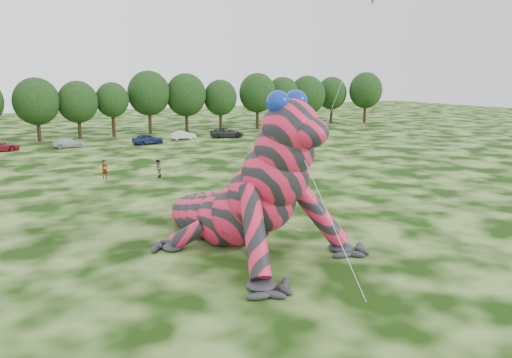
{
  "coord_description": "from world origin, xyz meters",
  "views": [
    {
      "loc": [
        -16.09,
        -24.19,
        9.98
      ],
      "look_at": [
        -2.91,
        0.78,
        4.0
      ],
      "focal_mm": 35.0,
      "sensor_mm": 36.0,
      "label": 1
    }
  ],
  "objects_px": {
    "spectator_3": "(286,148)",
    "tree_12": "(220,105)",
    "tree_16": "(332,100)",
    "spectator_0": "(105,169)",
    "inflatable_gecko": "(227,168)",
    "tree_13": "(257,101)",
    "car_3": "(70,143)",
    "car_7": "(282,131)",
    "spectator_1": "(158,169)",
    "spectator_5": "(250,176)",
    "spectator_2": "(262,145)",
    "tree_9": "(113,110)",
    "tree_7": "(37,110)",
    "tree_10": "(149,102)",
    "tree_17": "(365,98)",
    "tree_8": "(78,110)",
    "car_2": "(0,146)",
    "flying_kite": "(368,11)",
    "tree_14": "(283,102)",
    "car_5": "(183,135)",
    "tree_15": "(307,101)",
    "tree_11": "(186,103)",
    "car_6": "(227,133)",
    "car_4": "(148,139)"
  },
  "relations": [
    {
      "from": "car_7",
      "to": "spectator_1",
      "type": "height_order",
      "value": "spectator_1"
    },
    {
      "from": "inflatable_gecko",
      "to": "spectator_1",
      "type": "distance_m",
      "value": 21.12
    },
    {
      "from": "car_3",
      "to": "spectator_3",
      "type": "distance_m",
      "value": 29.99
    },
    {
      "from": "tree_14",
      "to": "car_5",
      "type": "xyz_separation_m",
      "value": [
        -23.62,
        -9.49,
        -4.06
      ]
    },
    {
      "from": "tree_12",
      "to": "spectator_5",
      "type": "height_order",
      "value": "tree_12"
    },
    {
      "from": "car_3",
      "to": "tree_17",
      "type": "bearing_deg",
      "value": -71.9
    },
    {
      "from": "tree_10",
      "to": "car_4",
      "type": "relative_size",
      "value": 2.41
    },
    {
      "from": "tree_12",
      "to": "tree_17",
      "type": "distance_m",
      "value": 31.96
    },
    {
      "from": "tree_7",
      "to": "car_6",
      "type": "relative_size",
      "value": 1.77
    },
    {
      "from": "tree_8",
      "to": "spectator_3",
      "type": "height_order",
      "value": "tree_8"
    },
    {
      "from": "tree_11",
      "to": "tree_17",
      "type": "relative_size",
      "value": 0.98
    },
    {
      "from": "car_5",
      "to": "spectator_3",
      "type": "xyz_separation_m",
      "value": [
        6.67,
        -19.84,
        0.15
      ]
    },
    {
      "from": "car_6",
      "to": "tree_13",
      "type": "bearing_deg",
      "value": -37.47
    },
    {
      "from": "inflatable_gecko",
      "to": "tree_8",
      "type": "relative_size",
      "value": 2.06
    },
    {
      "from": "tree_13",
      "to": "spectator_5",
      "type": "bearing_deg",
      "value": -118.84
    },
    {
      "from": "tree_11",
      "to": "spectator_1",
      "type": "bearing_deg",
      "value": -114.22
    },
    {
      "from": "car_2",
      "to": "car_4",
      "type": "relative_size",
      "value": 1.1
    },
    {
      "from": "tree_11",
      "to": "inflatable_gecko",
      "type": "bearing_deg",
      "value": -107.79
    },
    {
      "from": "tree_9",
      "to": "car_4",
      "type": "distance_m",
      "value": 11.91
    },
    {
      "from": "tree_12",
      "to": "spectator_5",
      "type": "relative_size",
      "value": 5.33
    },
    {
      "from": "inflatable_gecko",
      "to": "tree_12",
      "type": "relative_size",
      "value": 2.05
    },
    {
      "from": "tree_17",
      "to": "spectator_1",
      "type": "height_order",
      "value": "tree_17"
    },
    {
      "from": "spectator_5",
      "to": "spectator_2",
      "type": "relative_size",
      "value": 0.91
    },
    {
      "from": "car_6",
      "to": "spectator_3",
      "type": "distance_m",
      "value": 18.51
    },
    {
      "from": "car_2",
      "to": "tree_15",
      "type": "bearing_deg",
      "value": -82.44
    },
    {
      "from": "tree_8",
      "to": "tree_12",
      "type": "relative_size",
      "value": 1.0
    },
    {
      "from": "spectator_2",
      "to": "tree_15",
      "type": "bearing_deg",
      "value": 8.24
    },
    {
      "from": "tree_10",
      "to": "tree_13",
      "type": "xyz_separation_m",
      "value": [
        19.73,
        -1.45,
        -0.19
      ]
    },
    {
      "from": "spectator_1",
      "to": "spectator_0",
      "type": "bearing_deg",
      "value": -88.03
    },
    {
      "from": "tree_16",
      "to": "spectator_0",
      "type": "height_order",
      "value": "tree_16"
    },
    {
      "from": "inflatable_gecko",
      "to": "car_6",
      "type": "relative_size",
      "value": 3.44
    },
    {
      "from": "flying_kite",
      "to": "tree_16",
      "type": "bearing_deg",
      "value": 56.14
    },
    {
      "from": "inflatable_gecko",
      "to": "car_2",
      "type": "bearing_deg",
      "value": 82.96
    },
    {
      "from": "tree_8",
      "to": "car_2",
      "type": "xyz_separation_m",
      "value": [
        -11.31,
        -8.3,
        -3.81
      ]
    },
    {
      "from": "tree_13",
      "to": "spectator_1",
      "type": "relative_size",
      "value": 5.63
    },
    {
      "from": "spectator_1",
      "to": "spectator_5",
      "type": "relative_size",
      "value": 1.07
    },
    {
      "from": "tree_7",
      "to": "car_3",
      "type": "relative_size",
      "value": 2.2
    },
    {
      "from": "spectator_3",
      "to": "tree_12",
      "type": "bearing_deg",
      "value": 99.43
    },
    {
      "from": "tree_7",
      "to": "tree_10",
      "type": "height_order",
      "value": "tree_10"
    },
    {
      "from": "tree_12",
      "to": "spectator_0",
      "type": "bearing_deg",
      "value": -128.97
    },
    {
      "from": "tree_17",
      "to": "spectator_2",
      "type": "relative_size",
      "value": 5.57
    },
    {
      "from": "tree_11",
      "to": "spectator_2",
      "type": "distance_m",
      "value": 26.1
    },
    {
      "from": "tree_9",
      "to": "tree_16",
      "type": "height_order",
      "value": "tree_16"
    },
    {
      "from": "tree_9",
      "to": "tree_17",
      "type": "xyz_separation_m",
      "value": [
        50.88,
        -0.68,
        0.81
      ]
    },
    {
      "from": "flying_kite",
      "to": "tree_13",
      "type": "bearing_deg",
      "value": 71.99
    },
    {
      "from": "tree_7",
      "to": "tree_16",
      "type": "bearing_deg",
      "value": 2.65
    },
    {
      "from": "tree_13",
      "to": "tree_10",
      "type": "bearing_deg",
      "value": 175.79
    },
    {
      "from": "tree_8",
      "to": "car_2",
      "type": "distance_m",
      "value": 14.54
    },
    {
      "from": "tree_15",
      "to": "spectator_3",
      "type": "xyz_separation_m",
      "value": [
        -21.96,
        -28.38,
        -4.02
      ]
    },
    {
      "from": "tree_13",
      "to": "car_3",
      "type": "relative_size",
      "value": 2.35
    }
  ]
}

